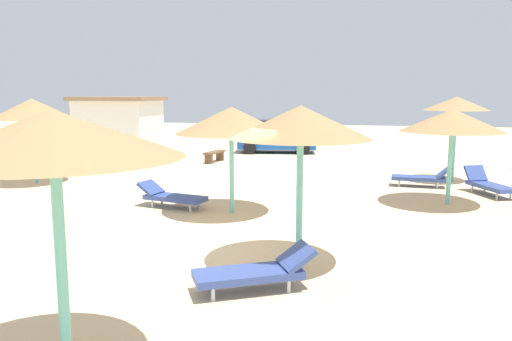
{
  "coord_description": "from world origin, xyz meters",
  "views": [
    {
      "loc": [
        2.73,
        -8.89,
        3.09
      ],
      "look_at": [
        0.0,
        3.0,
        1.2
      ],
      "focal_mm": 35.35,
      "sensor_mm": 36.0,
      "label": 1
    }
  ],
  "objects_px": {
    "lounger_0": "(257,271)",
    "bench_0": "(214,154)",
    "parasol_7": "(32,109)",
    "lounger_2": "(171,196)",
    "lounger_1": "(423,177)",
    "parasol_2": "(231,121)",
    "parasol_3": "(53,135)",
    "parasol_1": "(456,104)",
    "parasol_4": "(452,121)",
    "parked_car": "(276,137)",
    "beach_cabana": "(119,124)",
    "lounger_4": "(488,184)",
    "parasol_0": "(300,123)"
  },
  "relations": [
    {
      "from": "parasol_0",
      "to": "parasol_2",
      "type": "bearing_deg",
      "value": 122.08
    },
    {
      "from": "parasol_2",
      "to": "parasol_3",
      "type": "bearing_deg",
      "value": -87.51
    },
    {
      "from": "lounger_0",
      "to": "parasol_1",
      "type": "bearing_deg",
      "value": 68.1
    },
    {
      "from": "parasol_7",
      "to": "parasol_1",
      "type": "bearing_deg",
      "value": 14.41
    },
    {
      "from": "parasol_7",
      "to": "lounger_0",
      "type": "relative_size",
      "value": 1.47
    },
    {
      "from": "lounger_1",
      "to": "lounger_0",
      "type": "bearing_deg",
      "value": -108.99
    },
    {
      "from": "lounger_4",
      "to": "beach_cabana",
      "type": "bearing_deg",
      "value": 154.14
    },
    {
      "from": "lounger_0",
      "to": "lounger_2",
      "type": "relative_size",
      "value": 0.99
    },
    {
      "from": "parked_car",
      "to": "beach_cabana",
      "type": "distance_m",
      "value": 8.34
    },
    {
      "from": "parasol_2",
      "to": "beach_cabana",
      "type": "xyz_separation_m",
      "value": [
        -9.56,
        12.06,
        -0.93
      ]
    },
    {
      "from": "parasol_7",
      "to": "parked_car",
      "type": "xyz_separation_m",
      "value": [
        6.41,
        10.66,
        -1.72
      ]
    },
    {
      "from": "lounger_0",
      "to": "beach_cabana",
      "type": "xyz_separation_m",
      "value": [
        -11.34,
        16.97,
        1.15
      ]
    },
    {
      "from": "parasol_1",
      "to": "parasol_7",
      "type": "xyz_separation_m",
      "value": [
        -14.05,
        -3.61,
        -0.16
      ]
    },
    {
      "from": "lounger_2",
      "to": "parasol_3",
      "type": "bearing_deg",
      "value": -75.25
    },
    {
      "from": "parasol_1",
      "to": "bench_0",
      "type": "bearing_deg",
      "value": 163.8
    },
    {
      "from": "parasol_1",
      "to": "parasol_2",
      "type": "height_order",
      "value": "parasol_1"
    },
    {
      "from": "parasol_3",
      "to": "lounger_4",
      "type": "height_order",
      "value": "parasol_3"
    },
    {
      "from": "lounger_1",
      "to": "parasol_3",
      "type": "bearing_deg",
      "value": -110.71
    },
    {
      "from": "parasol_0",
      "to": "lounger_0",
      "type": "relative_size",
      "value": 1.46
    },
    {
      "from": "lounger_0",
      "to": "bench_0",
      "type": "distance_m",
      "value": 14.96
    },
    {
      "from": "parasol_4",
      "to": "lounger_2",
      "type": "distance_m",
      "value": 7.93
    },
    {
      "from": "lounger_1",
      "to": "lounger_2",
      "type": "relative_size",
      "value": 0.96
    },
    {
      "from": "parasol_4",
      "to": "lounger_4",
      "type": "bearing_deg",
      "value": 50.84
    },
    {
      "from": "parasol_2",
      "to": "bench_0",
      "type": "relative_size",
      "value": 1.84
    },
    {
      "from": "lounger_4",
      "to": "lounger_0",
      "type": "bearing_deg",
      "value": -120.28
    },
    {
      "from": "parasol_1",
      "to": "beach_cabana",
      "type": "relative_size",
      "value": 0.7
    },
    {
      "from": "parasol_7",
      "to": "lounger_2",
      "type": "relative_size",
      "value": 1.45
    },
    {
      "from": "parasol_4",
      "to": "lounger_2",
      "type": "xyz_separation_m",
      "value": [
        -7.38,
        -2.1,
        -2.02
      ]
    },
    {
      "from": "parasol_4",
      "to": "parasol_7",
      "type": "height_order",
      "value": "parasol_7"
    },
    {
      "from": "parasol_1",
      "to": "beach_cabana",
      "type": "bearing_deg",
      "value": 160.11
    },
    {
      "from": "parasol_3",
      "to": "parasol_4",
      "type": "bearing_deg",
      "value": 62.57
    },
    {
      "from": "parasol_7",
      "to": "parasol_0",
      "type": "bearing_deg",
      "value": -32.23
    },
    {
      "from": "parasol_4",
      "to": "lounger_4",
      "type": "distance_m",
      "value": 2.98
    },
    {
      "from": "bench_0",
      "to": "parked_car",
      "type": "bearing_deg",
      "value": 64.55
    },
    {
      "from": "parasol_0",
      "to": "lounger_0",
      "type": "distance_m",
      "value": 2.65
    },
    {
      "from": "parasol_0",
      "to": "parasol_4",
      "type": "distance_m",
      "value": 6.81
    },
    {
      "from": "parasol_2",
      "to": "parasol_4",
      "type": "xyz_separation_m",
      "value": [
        5.6,
        2.32,
        -0.06
      ]
    },
    {
      "from": "parasol_3",
      "to": "lounger_4",
      "type": "relative_size",
      "value": 1.5
    },
    {
      "from": "parasol_2",
      "to": "lounger_1",
      "type": "distance_m",
      "value": 7.45
    },
    {
      "from": "parasol_1",
      "to": "lounger_2",
      "type": "bearing_deg",
      "value": -142.9
    },
    {
      "from": "parasol_1",
      "to": "parasol_0",
      "type": "bearing_deg",
      "value": -112.11
    },
    {
      "from": "lounger_2",
      "to": "bench_0",
      "type": "height_order",
      "value": "lounger_2"
    },
    {
      "from": "beach_cabana",
      "to": "lounger_4",
      "type": "bearing_deg",
      "value": -25.86
    },
    {
      "from": "parasol_0",
      "to": "lounger_1",
      "type": "bearing_deg",
      "value": 71.22
    },
    {
      "from": "lounger_1",
      "to": "parasol_2",
      "type": "bearing_deg",
      "value": -136.24
    },
    {
      "from": "parasol_2",
      "to": "lounger_0",
      "type": "height_order",
      "value": "parasol_2"
    },
    {
      "from": "parasol_3",
      "to": "parasol_1",
      "type": "bearing_deg",
      "value": 67.18
    },
    {
      "from": "bench_0",
      "to": "parked_car",
      "type": "relative_size",
      "value": 0.37
    },
    {
      "from": "parasol_4",
      "to": "parasol_7",
      "type": "relative_size",
      "value": 0.97
    },
    {
      "from": "parasol_0",
      "to": "bench_0",
      "type": "bearing_deg",
      "value": 113.85
    }
  ]
}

